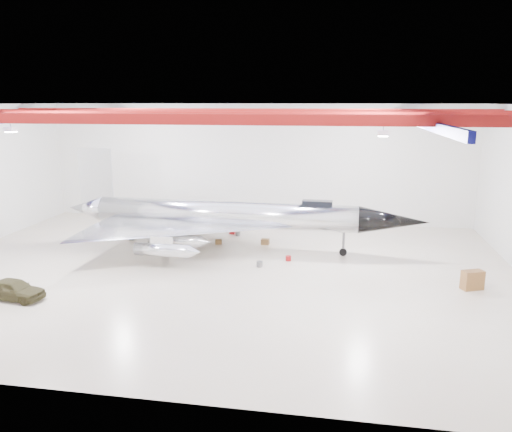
# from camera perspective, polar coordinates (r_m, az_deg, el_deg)

# --- Properties ---
(floor) EXTENTS (40.00, 40.00, 0.00)m
(floor) POSITION_cam_1_polar(r_m,az_deg,el_deg) (34.07, -4.52, -6.26)
(floor) COLOR beige
(floor) RESTS_ON ground
(wall_back) EXTENTS (40.00, 0.00, 40.00)m
(wall_back) POSITION_cam_1_polar(r_m,az_deg,el_deg) (47.20, -0.15, 6.03)
(wall_back) COLOR silver
(wall_back) RESTS_ON floor
(ceiling) EXTENTS (40.00, 40.00, 0.00)m
(ceiling) POSITION_cam_1_polar(r_m,az_deg,el_deg) (32.18, -4.87, 12.57)
(ceiling) COLOR #0A0F38
(ceiling) RESTS_ON wall_back
(ceiling_structure) EXTENTS (39.50, 29.50, 1.08)m
(ceiling_structure) POSITION_cam_1_polar(r_m,az_deg,el_deg) (32.19, -4.85, 11.37)
(ceiling_structure) COLOR maroon
(ceiling_structure) RESTS_ON ceiling
(jet_aircraft) EXTENTS (28.04, 16.28, 7.65)m
(jet_aircraft) POSITION_cam_1_polar(r_m,az_deg,el_deg) (38.23, -3.64, -0.19)
(jet_aircraft) COLOR silver
(jet_aircraft) RESTS_ON floor
(jeep) EXTENTS (3.75, 1.86, 1.23)m
(jeep) POSITION_cam_1_polar(r_m,az_deg,el_deg) (32.26, -25.91, -7.54)
(jeep) COLOR #3C371E
(jeep) RESTS_ON floor
(desk) EXTENTS (1.44, 1.10, 1.18)m
(desk) POSITION_cam_1_polar(r_m,az_deg,el_deg) (33.28, 23.50, -6.73)
(desk) COLOR brown
(desk) RESTS_ON floor
(crate_ply) EXTENTS (0.65, 0.57, 0.39)m
(crate_ply) POSITION_cam_1_polar(r_m,az_deg,el_deg) (40.22, -9.93, -3.11)
(crate_ply) COLOR olive
(crate_ply) RESTS_ON floor
(toolbox_red) EXTENTS (0.51, 0.43, 0.33)m
(toolbox_red) POSITION_cam_1_polar(r_m,az_deg,el_deg) (43.21, -2.71, -1.84)
(toolbox_red) COLOR maroon
(toolbox_red) RESTS_ON floor
(engine_drum) EXTENTS (0.49, 0.49, 0.38)m
(engine_drum) POSITION_cam_1_polar(r_m,az_deg,el_deg) (34.71, 0.41, -5.51)
(engine_drum) COLOR #59595B
(engine_drum) RESTS_ON floor
(parts_bin) EXTENTS (0.66, 0.54, 0.44)m
(parts_bin) POSITION_cam_1_polar(r_m,az_deg,el_deg) (40.01, 1.06, -2.96)
(parts_bin) COLOR olive
(parts_bin) RESTS_ON floor
(crate_small) EXTENTS (0.45, 0.36, 0.31)m
(crate_small) POSITION_cam_1_polar(r_m,az_deg,el_deg) (42.54, -13.97, -2.47)
(crate_small) COLOR #59595B
(crate_small) RESTS_ON floor
(tool_chest) EXTENTS (0.44, 0.44, 0.36)m
(tool_chest) POSITION_cam_1_polar(r_m,az_deg,el_deg) (36.07, 3.72, -4.84)
(tool_chest) COLOR maroon
(tool_chest) RESTS_ON floor
(oil_barrel) EXTENTS (0.62, 0.55, 0.37)m
(oil_barrel) POSITION_cam_1_polar(r_m,az_deg,el_deg) (40.25, -4.30, -2.95)
(oil_barrel) COLOR olive
(oil_barrel) RESTS_ON floor
(spares_box) EXTENTS (0.45, 0.45, 0.37)m
(spares_box) POSITION_cam_1_polar(r_m,az_deg,el_deg) (42.59, -2.09, -2.03)
(spares_box) COLOR #59595B
(spares_box) RESTS_ON floor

